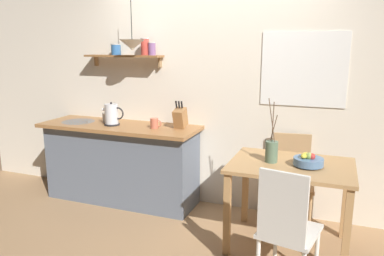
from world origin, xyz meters
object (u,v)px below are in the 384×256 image
(fruit_bowl, at_px, (308,161))
(knife_block, at_px, (180,118))
(dining_chair_far, at_px, (290,175))
(electric_kettle, at_px, (112,115))
(dining_chair_near, at_px, (286,226))
(twig_vase, at_px, (272,151))
(pendant_lamp, at_px, (132,45))
(coffee_mug_by_sink, at_px, (106,118))
(dining_table, at_px, (291,177))
(coffee_mug_spare, at_px, (155,123))

(fruit_bowl, bearing_deg, knife_block, 162.03)
(dining_chair_far, relative_size, fruit_bowl, 3.63)
(electric_kettle, bearing_deg, dining_chair_near, -25.33)
(dining_chair_near, distance_m, twig_vase, 0.79)
(fruit_bowl, height_order, pendant_lamp, pendant_lamp)
(coffee_mug_by_sink, bearing_deg, pendant_lamp, -10.47)
(coffee_mug_by_sink, bearing_deg, dining_table, -10.82)
(coffee_mug_by_sink, xyz_separation_m, pendant_lamp, (0.42, -0.08, 0.83))
(twig_vase, distance_m, coffee_mug_by_sink, 2.02)
(dining_table, relative_size, electric_kettle, 3.94)
(dining_table, height_order, dining_chair_near, dining_chair_near)
(dining_chair_far, xyz_separation_m, fruit_bowl, (0.19, -0.49, 0.32))
(dining_chair_far, distance_m, pendant_lamp, 2.12)
(electric_kettle, xyz_separation_m, knife_block, (0.78, 0.12, 0.00))
(dining_chair_near, height_order, fruit_bowl, dining_chair_near)
(dining_table, relative_size, pendant_lamp, 1.74)
(electric_kettle, bearing_deg, fruit_bowl, -8.62)
(electric_kettle, xyz_separation_m, coffee_mug_by_sink, (-0.15, 0.11, -0.06))
(dining_chair_far, height_order, electric_kettle, electric_kettle)
(knife_block, bearing_deg, electric_kettle, -171.42)
(knife_block, height_order, coffee_mug_spare, knife_block)
(dining_chair_near, xyz_separation_m, fruit_bowl, (0.08, 0.65, 0.31))
(coffee_mug_spare, xyz_separation_m, pendant_lamp, (-0.25, 0.01, 0.83))
(dining_table, xyz_separation_m, knife_block, (-1.22, 0.42, 0.37))
(dining_chair_far, relative_size, twig_vase, 1.61)
(dining_chair_near, height_order, coffee_mug_spare, coffee_mug_spare)
(electric_kettle, relative_size, coffee_mug_spare, 2.06)
(knife_block, distance_m, coffee_mug_by_sink, 0.93)
(dining_table, xyz_separation_m, electric_kettle, (-2.00, 0.30, 0.37))
(dining_table, bearing_deg, dining_chair_far, 95.97)
(dining_chair_near, distance_m, electric_kettle, 2.33)
(dining_chair_near, relative_size, coffee_mug_by_sink, 7.57)
(knife_block, height_order, pendant_lamp, pendant_lamp)
(electric_kettle, bearing_deg, dining_chair_far, 5.01)
(dining_chair_far, height_order, pendant_lamp, pendant_lamp)
(dining_table, distance_m, electric_kettle, 2.05)
(dining_chair_far, bearing_deg, fruit_bowl, -69.15)
(electric_kettle, xyz_separation_m, pendant_lamp, (0.27, 0.03, 0.76))
(pendant_lamp, bearing_deg, coffee_mug_by_sink, 169.53)
(electric_kettle, bearing_deg, coffee_mug_spare, 2.50)
(dining_chair_near, relative_size, twig_vase, 1.70)
(coffee_mug_by_sink, bearing_deg, dining_chair_near, -26.18)
(twig_vase, bearing_deg, knife_block, 157.86)
(dining_chair_far, bearing_deg, dining_table, -84.03)
(dining_chair_near, bearing_deg, knife_block, 139.53)
(fruit_bowl, relative_size, coffee_mug_by_sink, 1.98)
(fruit_bowl, bearing_deg, twig_vase, 177.18)
(dining_chair_near, height_order, coffee_mug_by_sink, coffee_mug_by_sink)
(dining_table, xyz_separation_m, fruit_bowl, (0.14, -0.02, 0.17))
(electric_kettle, distance_m, coffee_mug_by_sink, 0.20)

